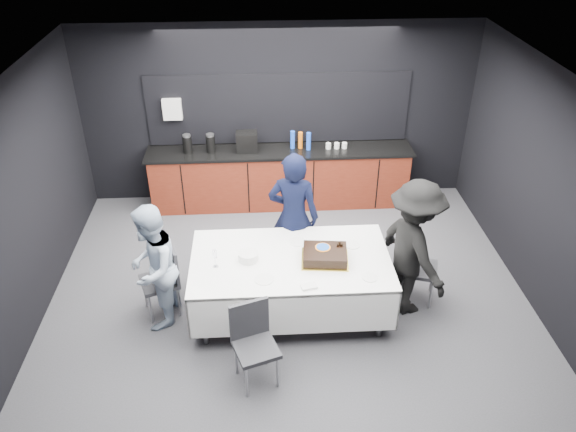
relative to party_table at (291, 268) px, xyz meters
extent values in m
plane|color=#48484D|center=(0.00, 0.40, -0.64)|extent=(6.00, 6.00, 0.00)
cube|color=white|center=(0.00, 0.40, 2.16)|extent=(6.00, 5.00, 0.04)
cube|color=black|center=(0.00, 2.90, 0.76)|extent=(6.00, 0.04, 2.80)
cube|color=black|center=(0.00, -2.10, 0.76)|extent=(6.00, 0.04, 2.80)
cube|color=black|center=(-3.00, 0.40, 0.76)|extent=(0.04, 5.00, 2.80)
cube|color=black|center=(3.00, 0.40, 0.76)|extent=(0.04, 5.00, 2.80)
cube|color=#591B0E|center=(0.00, 2.60, -0.19)|extent=(4.00, 0.60, 0.90)
cube|color=black|center=(0.00, 2.60, 0.28)|extent=(4.10, 0.64, 0.04)
cube|color=black|center=(0.00, 2.88, 0.86)|extent=(4.00, 0.03, 1.10)
cube|color=white|center=(-1.60, 2.83, 0.91)|extent=(0.28, 0.12, 0.32)
cylinder|color=black|center=(-1.40, 2.60, 0.43)|extent=(0.14, 0.14, 0.26)
cylinder|color=black|center=(-1.05, 2.60, 0.43)|extent=(0.14, 0.14, 0.26)
cube|color=black|center=(-0.50, 2.60, 0.45)|extent=(0.32, 0.24, 0.30)
cylinder|color=blue|center=(0.20, 2.65, 0.44)|extent=(0.07, 0.07, 0.28)
cylinder|color=orange|center=(0.32, 2.65, 0.43)|extent=(0.07, 0.07, 0.26)
cylinder|color=blue|center=(0.44, 2.58, 0.44)|extent=(0.07, 0.07, 0.28)
cylinder|color=white|center=(0.75, 2.60, 0.34)|extent=(0.08, 0.08, 0.09)
cylinder|color=white|center=(0.88, 2.60, 0.34)|extent=(0.08, 0.08, 0.09)
cylinder|color=white|center=(1.00, 2.60, 0.34)|extent=(0.08, 0.08, 0.09)
cylinder|color=#99999E|center=(-1.40, 2.60, 0.57)|extent=(0.12, 0.12, 0.03)
cylinder|color=#99999E|center=(-1.05, 2.60, 0.57)|extent=(0.12, 0.12, 0.03)
cylinder|color=#99999E|center=(-1.00, -0.50, -0.27)|extent=(0.06, 0.06, 0.75)
cylinder|color=#99999E|center=(-1.00, 0.50, -0.27)|extent=(0.06, 0.06, 0.75)
cylinder|color=#99999E|center=(1.00, -0.50, -0.27)|extent=(0.06, 0.06, 0.75)
cylinder|color=#99999E|center=(1.00, 0.50, -0.27)|extent=(0.06, 0.06, 0.75)
cube|color=white|center=(0.00, 0.00, 0.12)|extent=(2.32, 1.32, 0.04)
cube|color=white|center=(0.00, -0.65, -0.15)|extent=(2.32, 0.02, 0.55)
cube|color=white|center=(0.00, 0.65, -0.15)|extent=(2.32, 0.02, 0.55)
cube|color=white|center=(-1.15, 0.00, -0.15)|extent=(0.02, 1.32, 0.55)
cube|color=white|center=(1.15, 0.00, -0.15)|extent=(0.02, 1.32, 0.55)
cube|color=gold|center=(0.39, -0.05, 0.14)|extent=(0.58, 0.49, 0.01)
cube|color=black|center=(0.39, -0.05, 0.21)|extent=(0.54, 0.45, 0.11)
cube|color=black|center=(0.39, -0.05, 0.27)|extent=(0.54, 0.45, 0.01)
cylinder|color=orange|center=(0.37, 0.01, 0.27)|extent=(0.18, 0.18, 0.00)
cylinder|color=#184EB5|center=(0.37, 0.01, 0.28)|extent=(0.15, 0.15, 0.01)
sphere|color=black|center=(0.57, 0.07, 0.29)|extent=(0.04, 0.04, 0.04)
sphere|color=black|center=(0.59, 0.03, 0.29)|extent=(0.04, 0.04, 0.04)
sphere|color=black|center=(0.55, 0.03, 0.29)|extent=(0.04, 0.04, 0.04)
cylinder|color=white|center=(-0.49, 0.01, 0.19)|extent=(0.23, 0.23, 0.10)
cylinder|color=white|center=(-0.32, -0.37, 0.14)|extent=(0.22, 0.22, 0.01)
cylinder|color=white|center=(0.76, 0.23, 0.14)|extent=(0.19, 0.19, 0.01)
cylinder|color=white|center=(0.85, -0.40, 0.14)|extent=(0.18, 0.18, 0.01)
cylinder|color=white|center=(0.10, 0.33, 0.14)|extent=(0.20, 0.20, 0.01)
cube|color=white|center=(0.16, -0.54, 0.15)|extent=(0.19, 0.14, 0.03)
cylinder|color=white|center=(-0.86, -0.10, 0.14)|extent=(0.06, 0.06, 0.00)
cylinder|color=white|center=(-0.86, -0.10, 0.20)|extent=(0.01, 0.01, 0.12)
cylinder|color=white|center=(-0.86, -0.10, 0.31)|extent=(0.05, 0.05, 0.10)
cube|color=#2D2D32|center=(-1.56, 0.08, -0.19)|extent=(0.54, 0.54, 0.05)
cube|color=#2D2D32|center=(-1.38, 0.14, 0.06)|extent=(0.18, 0.41, 0.45)
cylinder|color=#99999E|center=(-1.78, 0.18, -0.42)|extent=(0.03, 0.03, 0.44)
cylinder|color=#99999E|center=(-1.66, -0.14, -0.42)|extent=(0.03, 0.03, 0.44)
cylinder|color=#99999E|center=(-1.46, 0.29, -0.42)|extent=(0.03, 0.03, 0.44)
cylinder|color=#99999E|center=(-1.34, -0.03, -0.42)|extent=(0.03, 0.03, 0.44)
cube|color=#2D2D32|center=(1.60, 0.14, -0.19)|extent=(0.53, 0.53, 0.05)
cube|color=#2D2D32|center=(1.42, 0.20, 0.06)|extent=(0.17, 0.41, 0.45)
cylinder|color=#99999E|center=(1.71, -0.07, -0.42)|extent=(0.03, 0.03, 0.44)
cylinder|color=#99999E|center=(1.81, 0.25, -0.42)|extent=(0.03, 0.03, 0.44)
cylinder|color=#99999E|center=(1.39, 0.03, -0.42)|extent=(0.03, 0.03, 0.44)
cylinder|color=#99999E|center=(1.49, 0.35, -0.42)|extent=(0.03, 0.03, 0.44)
cube|color=#2D2D32|center=(-0.42, -1.09, -0.19)|extent=(0.53, 0.53, 0.05)
cube|color=#2D2D32|center=(-0.49, -0.91, 0.06)|extent=(0.41, 0.17, 0.45)
cylinder|color=#99999E|center=(-0.53, -1.30, -0.42)|extent=(0.03, 0.03, 0.44)
cylinder|color=#99999E|center=(-0.21, -1.19, -0.42)|extent=(0.03, 0.03, 0.44)
cylinder|color=#99999E|center=(-0.64, -0.98, -0.42)|extent=(0.03, 0.03, 0.44)
cylinder|color=#99999E|center=(-0.32, -0.87, -0.42)|extent=(0.03, 0.03, 0.44)
imported|color=black|center=(0.08, 0.74, 0.24)|extent=(0.73, 0.56, 1.77)
imported|color=#A6B8D0|center=(-1.58, -0.08, 0.14)|extent=(0.70, 0.84, 1.56)
imported|color=black|center=(1.43, -0.01, 0.23)|extent=(1.00, 1.28, 1.74)
camera|label=1|loc=(-0.35, -5.24, 4.01)|focal=35.00mm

